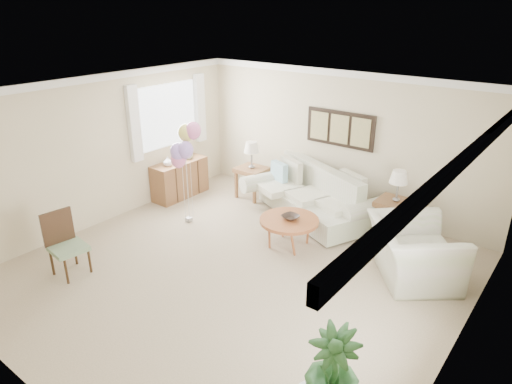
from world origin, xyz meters
TOP-DOWN VIEW (x-y plane):
  - ground_plane at (0.00, 0.00)m, footprint 6.00×6.00m
  - room_shell at (-0.11, 0.09)m, footprint 6.04×6.04m
  - wall_art_triptych at (0.00, 2.96)m, footprint 1.35×0.06m
  - sofa at (-0.11, 2.31)m, footprint 2.83×1.78m
  - end_table_left at (-1.56, 2.34)m, footprint 0.58×0.53m
  - end_table_right at (1.37, 2.47)m, footprint 0.59×0.54m
  - lamp_left at (-1.56, 2.34)m, footprint 0.30×0.30m
  - lamp_right at (1.37, 2.47)m, footprint 0.30×0.30m
  - coffee_table at (0.17, 1.11)m, footprint 0.96×0.96m
  - decor_bowl at (0.18, 1.13)m, footprint 0.31×0.31m
  - armchair at (2.07, 1.44)m, footprint 1.65×1.68m
  - potted_plant at (2.57, -1.91)m, footprint 0.48×0.48m
  - accent_chair at (-1.95, -1.51)m, footprint 0.52×0.52m
  - credenza at (-2.76, 1.50)m, footprint 0.46×1.20m
  - vase_white at (-2.74, 1.20)m, footprint 0.19×0.19m
  - vase_sage at (-2.74, 1.75)m, footprint 0.22×0.22m
  - balloon_cluster at (-1.76, 0.74)m, footprint 0.45×0.50m

SIDE VIEW (x-z plane):
  - ground_plane at x=0.00m, z-range 0.00..0.00m
  - sofa at x=-0.11m, z-range -0.10..0.82m
  - credenza at x=-2.76m, z-range 0.00..0.74m
  - armchair at x=2.07m, z-range 0.00..0.82m
  - coffee_table at x=0.17m, z-range 0.20..0.69m
  - accent_chair at x=-1.95m, z-range 0.02..0.97m
  - decor_bowl at x=0.18m, z-range 0.48..0.55m
  - end_table_left at x=-1.56m, z-range 0.21..0.85m
  - end_table_right at x=1.37m, z-range 0.22..0.87m
  - vase_white at x=-2.74m, z-range 0.74..0.92m
  - vase_sage at x=-2.74m, z-range 0.74..0.95m
  - lamp_left at x=-1.56m, z-range 0.77..1.31m
  - lamp_right at x=1.37m, z-range 0.79..1.32m
  - potted_plant at x=2.57m, z-range 0.70..1.45m
  - balloon_cluster at x=-1.76m, z-range 0.52..2.36m
  - wall_art_triptych at x=0.00m, z-range 1.23..1.88m
  - room_shell at x=-0.11m, z-range 0.33..2.93m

